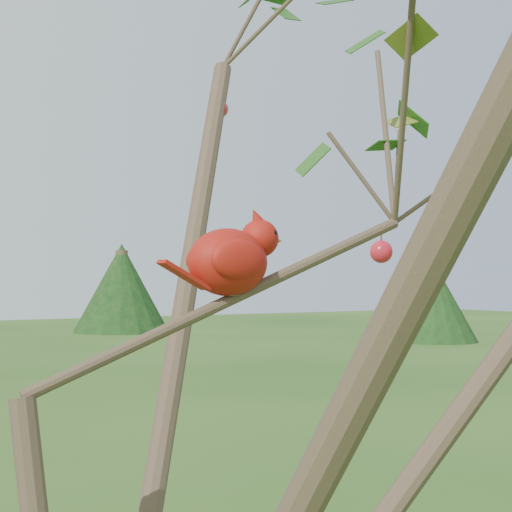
# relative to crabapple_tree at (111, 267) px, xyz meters

# --- Properties ---
(crabapple_tree) EXTENTS (2.35, 2.05, 2.95)m
(crabapple_tree) POSITION_rel_crabapple_tree_xyz_m (0.00, 0.00, 0.00)
(crabapple_tree) COLOR #3C2D20
(crabapple_tree) RESTS_ON ground
(cardinal) EXTENTS (0.21, 0.11, 0.15)m
(cardinal) POSITION_rel_crabapple_tree_xyz_m (0.23, 0.10, 0.02)
(cardinal) COLOR #A2170D
(cardinal) RESTS_ON ground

